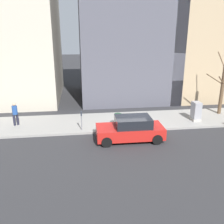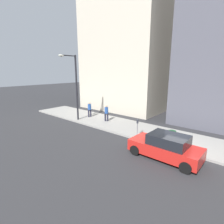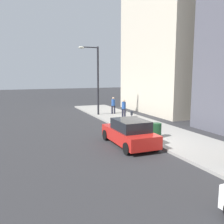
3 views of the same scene
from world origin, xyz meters
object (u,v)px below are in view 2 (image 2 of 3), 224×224
at_px(trash_bin, 172,137).
at_px(office_tower_right, 134,28).
at_px(pedestrian_midblock, 106,112).
at_px(parking_meter, 137,126).
at_px(pedestrian_far_corner, 90,109).
at_px(parked_car_red, 166,147).
at_px(streetlamp, 74,83).

xyz_separation_m(trash_bin, office_tower_right, (10.03, 10.04, 10.28)).
xyz_separation_m(trash_bin, pedestrian_midblock, (1.14, 7.24, 0.49)).
distance_m(parking_meter, pedestrian_far_corner, 7.39).
bearing_deg(office_tower_right, parked_car_red, -139.20).
height_order(parked_car_red, office_tower_right, office_tower_right).
bearing_deg(pedestrian_far_corner, streetlamp, 16.64).
xyz_separation_m(parking_meter, trash_bin, (0.45, -2.57, -0.38)).
distance_m(parking_meter, streetlamp, 7.95).
height_order(trash_bin, pedestrian_far_corner, pedestrian_far_corner).
bearing_deg(parked_car_red, pedestrian_midblock, 67.69).
distance_m(streetlamp, pedestrian_midblock, 4.34).
bearing_deg(parking_meter, pedestrian_far_corner, 77.17).
height_order(streetlamp, trash_bin, streetlamp).
xyz_separation_m(parked_car_red, pedestrian_far_corner, (3.33, 10.25, 0.35)).
xyz_separation_m(parked_car_red, parking_meter, (1.69, 3.04, 0.24)).
bearing_deg(trash_bin, parking_meter, 99.91).
distance_m(pedestrian_midblock, office_tower_right, 13.52).
height_order(parked_car_red, streetlamp, streetlamp).
distance_m(streetlamp, office_tower_right, 12.67).
relative_size(streetlamp, trash_bin, 7.22).
bearing_deg(parked_car_red, office_tower_right, 41.56).
height_order(parking_meter, pedestrian_midblock, pedestrian_midblock).
relative_size(parking_meter, pedestrian_far_corner, 0.81).
bearing_deg(office_tower_right, streetlamp, -179.34).
bearing_deg(parking_meter, office_tower_right, 35.45).
height_order(trash_bin, office_tower_right, office_tower_right).
relative_size(parking_meter, trash_bin, 1.50).
xyz_separation_m(trash_bin, pedestrian_far_corner, (1.19, 9.78, 0.49)).
distance_m(parking_meter, office_tower_right, 16.24).
bearing_deg(trash_bin, pedestrian_midblock, 81.02).
height_order(parked_car_red, pedestrian_far_corner, pedestrian_far_corner).
height_order(parked_car_red, pedestrian_midblock, pedestrian_midblock).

